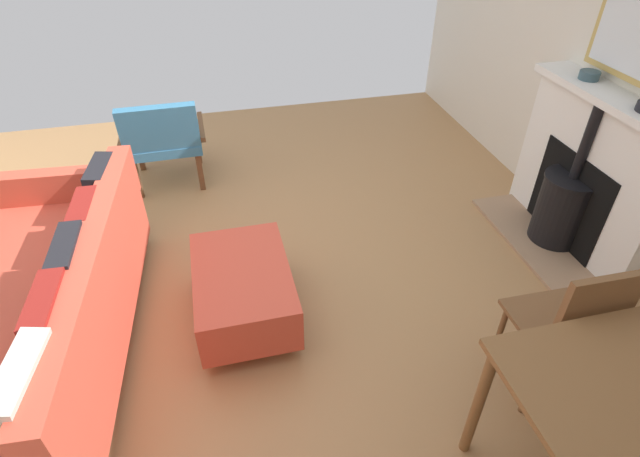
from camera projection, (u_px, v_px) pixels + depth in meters
The scene contains 7 objects.
ground_plane at pixel (214, 281), 3.32m from camera, with size 5.59×5.57×0.01m, color #A87A4C.
fireplace at pixel (583, 183), 3.39m from camera, with size 0.59×1.34×1.11m.
mantel_bowl_near at pixel (590, 75), 3.24m from camera, with size 0.13×0.13×0.06m.
sofa at pixel (46, 312), 2.60m from camera, with size 1.04×2.13×0.83m.
ottoman at pixel (243, 289), 2.92m from camera, with size 0.56×0.83×0.38m.
armchair_accent at pixel (163, 137), 4.03m from camera, with size 0.69×0.60×0.79m.
dining_chair_near_fireplace at pixel (571, 325), 2.29m from camera, with size 0.41×0.41×0.91m.
Camera 1 is at (-0.13, 2.54, 2.28)m, focal length 27.48 mm.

